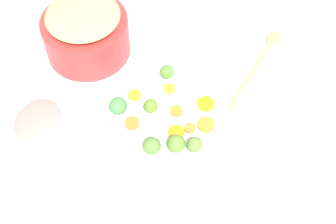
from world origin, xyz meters
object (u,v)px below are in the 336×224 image
object	(u,v)px
metal_pot	(87,36)
wooden_spoon	(262,56)
ham_plate	(39,123)
serving_bowl_carrots	(168,127)

from	to	relation	value
metal_pot	wooden_spoon	distance (m)	0.48
metal_pot	wooden_spoon	bearing A→B (deg)	-38.11
wooden_spoon	ham_plate	xyz separation A→B (m)	(-0.60, 0.15, 0.00)
metal_pot	wooden_spoon	world-z (taller)	metal_pot
serving_bowl_carrots	ham_plate	xyz separation A→B (m)	(-0.24, 0.22, -0.05)
serving_bowl_carrots	wooden_spoon	bearing A→B (deg)	10.44
wooden_spoon	ham_plate	world-z (taller)	same
metal_pot	ham_plate	xyz separation A→B (m)	(-0.22, -0.14, -0.05)
metal_pot	wooden_spoon	size ratio (longest dim) A/B	0.76
wooden_spoon	metal_pot	bearing A→B (deg)	141.89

